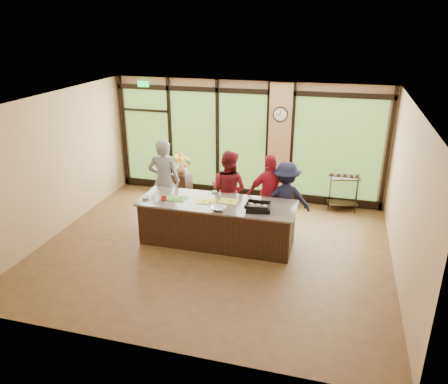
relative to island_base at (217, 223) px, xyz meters
The scene contains 25 objects.
floor 0.53m from the island_base, 90.00° to the right, with size 7.00×7.00×0.00m, color #51371C.
ceiling 2.58m from the island_base, 90.00° to the right, with size 7.00×7.00×0.00m, color silver.
back_wall 2.90m from the island_base, 90.00° to the left, with size 7.00×7.00×0.00m, color tan.
left_wall 3.67m from the island_base, behind, with size 6.00×6.00×0.00m, color tan.
right_wall 3.67m from the island_base, ahead, with size 6.00×6.00×0.00m, color tan.
window_wall 2.83m from the island_base, 86.48° to the left, with size 6.90×0.12×3.00m.
island_base is the anchor object (origin of this frame).
countertop 0.46m from the island_base, ahead, with size 3.20×1.10×0.04m, color slate.
wall_clock 3.25m from the island_base, 71.68° to the left, with size 0.36×0.04×0.36m.
cook_left 1.71m from the island_base, 153.48° to the left, with size 0.71×0.47×1.96m, color slate.
cook_midleft 0.92m from the island_base, 87.99° to the left, with size 0.87×0.68×1.78m, color maroon.
cook_midright 1.32m from the island_base, 39.26° to the left, with size 1.04×0.43×1.77m, color #A4192C.
cook_right 1.56m from the island_base, 31.23° to the left, with size 1.05×0.61×1.63m, color #171A34.
roasting_pan 1.03m from the island_base, 12.10° to the right, with size 0.46×0.36×0.08m, color black.
mixing_bowl 0.65m from the island_base, 70.90° to the right, with size 0.29×0.29×0.07m, color silver.
cutting_board_left 1.00m from the island_base, behind, with size 0.41×0.31×0.01m, color green.
cutting_board_center 0.53m from the island_base, behind, with size 0.37×0.28×0.01m, color gold.
cutting_board_right 0.54m from the island_base, 25.78° to the left, with size 0.39×0.29×0.01m, color gold.
prep_bowl_near 1.57m from the island_base, behind, with size 0.16×0.16×0.05m, color white.
prep_bowl_mid 0.54m from the island_base, 100.86° to the right, with size 0.14×0.14×0.04m, color white.
prep_bowl_far 0.73m from the island_base, 112.77° to the left, with size 0.12×0.12×0.03m, color white.
red_ramekin 1.21m from the island_base, 169.37° to the right, with size 0.11×0.11×0.09m, color #AA1F11.
flower_stand 2.24m from the island_base, 129.38° to the left, with size 0.41×0.41×0.83m, color black.
flower_vase 2.30m from the island_base, 129.38° to the left, with size 0.26×0.26×0.27m, color olive.
bar_cart 3.50m from the island_base, 44.51° to the left, with size 0.77×0.57×0.94m.
Camera 1 is at (2.27, -7.53, 4.40)m, focal length 35.00 mm.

